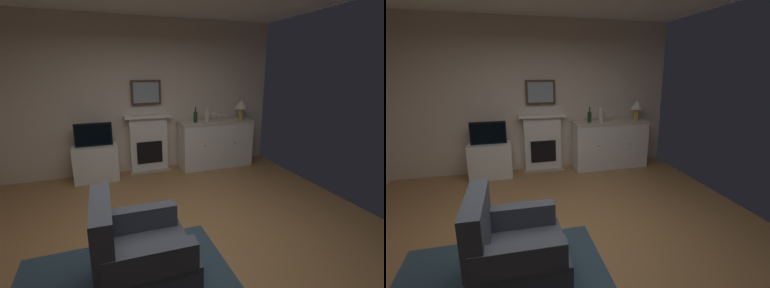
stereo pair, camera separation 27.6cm
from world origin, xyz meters
TOP-DOWN VIEW (x-y plane):
  - ground_plane at (0.00, 0.00)m, footprint 5.33×5.48m
  - wall_rear at (0.00, 2.71)m, footprint 5.33×0.06m
  - fireplace_unit at (0.10, 2.58)m, footprint 0.87×0.30m
  - framed_picture at (0.10, 2.63)m, footprint 0.55×0.04m
  - sideboard_cabinet at (1.42, 2.41)m, footprint 1.48×0.49m
  - table_lamp at (1.97, 2.41)m, footprint 0.26×0.26m
  - wine_bottle at (0.99, 2.40)m, footprint 0.08×0.08m
  - wine_glass_left at (1.35, 2.36)m, footprint 0.07×0.07m
  - wine_glass_center at (1.46, 2.37)m, footprint 0.07×0.07m
  - vase_decorative at (1.21, 2.36)m, footprint 0.11×0.11m
  - tv_cabinet at (-0.88, 2.42)m, footprint 0.75×0.42m
  - tv_set at (-0.88, 2.40)m, footprint 0.62×0.07m
  - armchair at (-0.56, -0.40)m, footprint 0.82×0.79m

SIDE VIEW (x-z plane):
  - ground_plane at x=0.00m, z-range -0.10..0.00m
  - tv_cabinet at x=-0.88m, z-range 0.00..0.63m
  - armchair at x=-0.56m, z-range -0.08..0.84m
  - sideboard_cabinet at x=1.42m, z-range 0.00..0.93m
  - fireplace_unit at x=0.10m, z-range 0.00..1.10m
  - tv_set at x=-0.88m, z-range 0.63..1.03m
  - wine_bottle at x=0.99m, z-range 0.90..1.19m
  - wine_glass_left at x=1.35m, z-range 0.97..1.14m
  - wine_glass_center at x=1.46m, z-range 0.97..1.14m
  - vase_decorative at x=1.21m, z-range 0.93..1.21m
  - table_lamp at x=1.97m, z-range 1.01..1.41m
  - wall_rear at x=0.00m, z-range 0.00..2.82m
  - framed_picture at x=0.10m, z-range 1.28..1.73m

